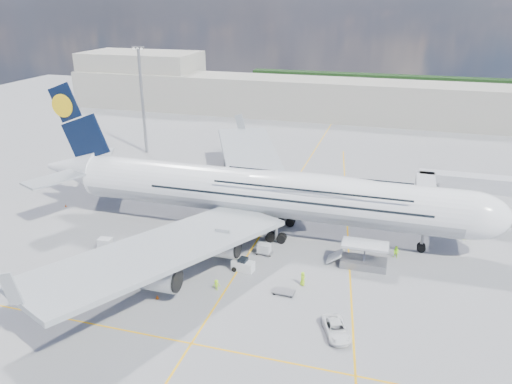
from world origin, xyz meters
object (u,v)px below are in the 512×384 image
(catering_truck_outer, at_px, (237,159))
(crew_tug, at_px, (216,285))
(cone_tail, at_px, (66,206))
(dolly_nose_near, at_px, (264,249))
(dolly_row_c, at_px, (130,255))
(crew_nose, at_px, (465,236))
(cargo_loader, at_px, (363,258))
(baggage_tug, at_px, (243,265))
(dolly_back, at_px, (138,247))
(dolly_row_a, at_px, (122,275))
(jet_bridge, at_px, (455,188))
(cone_wing_left_inner, at_px, (280,193))
(cone_wing_right_inner, at_px, (120,285))
(service_van, at_px, (336,329))
(airliner, at_px, (265,193))
(catering_truck_inner, at_px, (208,181))
(cone_wing_right_outer, at_px, (157,297))
(crew_van, at_px, (303,279))
(cone_wing_left_outer, at_px, (251,165))
(dolly_nose_far, at_px, (284,291))
(dolly_row_b, at_px, (105,243))
(crew_loader, at_px, (396,252))
(light_mast, at_px, (142,99))
(crew_wing, at_px, (141,278))

(catering_truck_outer, relative_size, crew_tug, 3.82)
(cone_tail, bearing_deg, dolly_nose_near, -10.09)
(dolly_row_c, relative_size, crew_nose, 1.83)
(cargo_loader, bearing_deg, baggage_tug, -159.38)
(dolly_back, relative_size, crew_nose, 1.80)
(dolly_row_a, xyz_separation_m, baggage_tug, (15.52, 6.49, 0.49))
(jet_bridge, height_order, cone_wing_left_inner, jet_bridge)
(cargo_loader, xyz_separation_m, crew_nose, (14.98, 13.03, -0.49))
(catering_truck_outer, distance_m, cone_tail, 38.93)
(dolly_back, height_order, cone_wing_right_inner, dolly_back)
(crew_tug, bearing_deg, service_van, -38.84)
(airliner, bearing_deg, catering_truck_inner, 136.73)
(dolly_back, xyz_separation_m, cone_wing_left_inner, (14.96, 29.21, -0.66))
(cone_wing_left_inner, bearing_deg, dolly_nose_near, -81.78)
(cone_wing_right_outer, bearing_deg, crew_tug, 31.48)
(airliner, bearing_deg, jet_bridge, 20.31)
(catering_truck_inner, height_order, crew_van, catering_truck_inner)
(jet_bridge, height_order, dolly_nose_near, jet_bridge)
(dolly_row_a, relative_size, catering_truck_outer, 0.65)
(service_van, distance_m, cone_wing_left_outer, 61.96)
(dolly_row_c, xyz_separation_m, dolly_nose_far, (24.42, -3.26, 0.02))
(airliner, distance_m, cargo_loader, 18.87)
(airliner, relative_size, cone_wing_right_outer, 138.58)
(dolly_row_b, bearing_deg, dolly_back, 0.71)
(airliner, xyz_separation_m, dolly_nose_near, (2.01, -7.60, -5.99))
(catering_truck_outer, bearing_deg, cargo_loader, -56.52)
(catering_truck_outer, height_order, crew_van, catering_truck_outer)
(baggage_tug, height_order, crew_loader, baggage_tug)
(dolly_back, relative_size, dolly_nose_near, 1.02)
(light_mast, distance_m, baggage_tug, 64.26)
(catering_truck_inner, xyz_separation_m, cone_wing_left_outer, (3.85, 16.74, -1.58))
(light_mast, bearing_deg, crew_tug, -54.23)
(cone_wing_left_outer, bearing_deg, baggage_tug, -74.34)
(catering_truck_outer, bearing_deg, crew_nose, -34.56)
(dolly_nose_near, bearing_deg, airliner, 109.62)
(light_mast, xyz_separation_m, dolly_row_c, (23.18, -49.01, -12.90))
(baggage_tug, distance_m, crew_loader, 22.91)
(cargo_loader, bearing_deg, crew_wing, -155.01)
(dolly_nose_near, bearing_deg, cone_wing_right_inner, -133.71)
(catering_truck_outer, distance_m, cone_wing_right_inner, 52.85)
(jet_bridge, height_order, catering_truck_outer, jet_bridge)
(light_mast, xyz_separation_m, dolly_nose_far, (47.59, -52.27, -12.88))
(dolly_row_b, distance_m, service_van, 38.46)
(crew_loader, bearing_deg, crew_van, -115.08)
(dolly_nose_far, height_order, cone_tail, cone_tail)
(cone_wing_left_inner, bearing_deg, cone_wing_left_outer, 125.28)
(cargo_loader, height_order, crew_nose, cargo_loader)
(dolly_nose_far, bearing_deg, cone_wing_right_outer, -156.86)
(cone_wing_left_inner, height_order, cone_wing_left_outer, cone_wing_left_outer)
(light_mast, bearing_deg, baggage_tug, -49.80)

